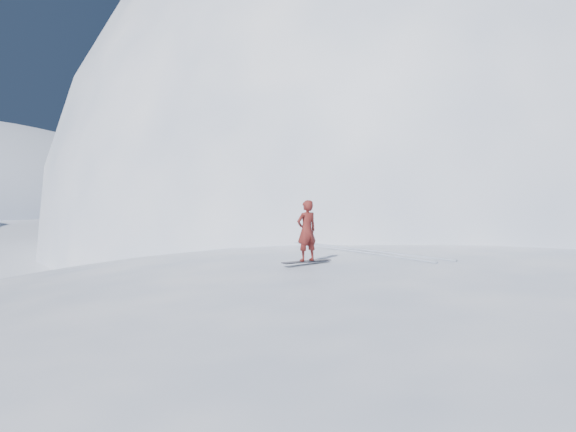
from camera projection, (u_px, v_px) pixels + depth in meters
name	position (u px, v px, depth m)	size (l,w,h in m)	color
ground	(490.00, 372.00, 12.94)	(400.00, 400.00, 0.00)	white
near_ridge	(433.00, 336.00, 16.05)	(36.00, 28.00, 4.80)	white
summit_peak	(434.00, 239.00, 46.14)	(60.00, 56.00, 56.00)	white
peak_shoulder	(355.00, 255.00, 35.26)	(28.00, 24.00, 18.00)	white
wind_bumps	(411.00, 351.00, 14.55)	(16.00, 14.40, 1.00)	white
snowboard	(307.00, 261.00, 13.99)	(1.35, 0.25, 0.02)	black
snowboarder	(307.00, 231.00, 13.95)	(0.55, 0.36, 1.52)	maroon
board_tracks	(362.00, 250.00, 16.40)	(1.50, 5.96, 0.04)	silver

